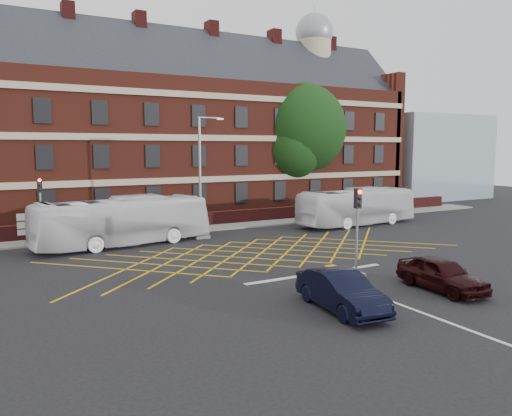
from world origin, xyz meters
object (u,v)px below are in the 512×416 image
bus_right (357,207)px  street_lamp (201,198)px  car_navy (341,291)px  traffic_light_near (357,241)px  direction_signs (27,225)px  deciduous_tree (300,135)px  bus_left (123,221)px  utility_cabinet (331,274)px  traffic_light_far (41,217)px  car_maroon (442,274)px

bus_right → street_lamp: bearing=83.1°
car_navy → street_lamp: 17.05m
car_navy → traffic_light_near: traffic_light_near is taller
direction_signs → deciduous_tree: bearing=15.5°
direction_signs → car_navy: bearing=-64.0°
bus_left → utility_cabinet: 14.84m
deciduous_tree → traffic_light_far: 25.70m
utility_cabinet → street_lamp: bearing=92.9°
deciduous_tree → bus_right: bearing=-97.8°
bus_left → car_maroon: (9.52, -16.81, -0.82)m
bus_left → deciduous_tree: deciduous_tree is taller
bus_left → traffic_light_far: (-4.42, 3.21, 0.21)m
bus_left → utility_cabinet: size_ratio=14.01×
deciduous_tree → direction_signs: bearing=-164.5°
bus_right → utility_cabinet: bus_right is taller
deciduous_tree → direction_signs: deciduous_tree is taller
traffic_light_near → bus_left: bearing=120.5°
car_maroon → street_lamp: 17.51m
direction_signs → bus_left: bearing=-24.6°
bus_right → street_lamp: street_lamp is taller
car_navy → traffic_light_near: 5.29m
traffic_light_near → traffic_light_far: same height
car_maroon → utility_cabinet: size_ratio=5.40×
street_lamp → car_maroon: bearing=-76.3°
deciduous_tree → direction_signs: (-25.23, -6.98, -6.02)m
bus_right → car_maroon: bearing=147.8°
car_maroon → direction_signs: direction_signs is taller
street_lamp → bus_right: bearing=-3.8°
bus_right → bus_left: bearing=84.6°
car_navy → car_maroon: 5.52m
bus_left → traffic_light_far: size_ratio=2.61×
traffic_light_far → utility_cabinet: size_ratio=5.36×
bus_left → direction_signs: bearing=58.4°
deciduous_tree → utility_cabinet: size_ratio=15.64×
traffic_light_far → street_lamp: bearing=-17.6°
street_lamp → traffic_light_near: bearing=-79.9°
deciduous_tree → utility_cabinet: (-13.77, -22.92, -7.00)m
car_maroon → utility_cabinet: 4.79m
car_navy → traffic_light_far: (-8.42, 19.99, 1.01)m
car_maroon → direction_signs: (-14.89, 19.26, 0.65)m
street_lamp → car_navy: bearing=-94.8°
deciduous_tree → direction_signs: 26.86m
car_maroon → utility_cabinet: (-3.43, 3.33, -0.33)m
utility_cabinet → car_maroon: bearing=-44.2°
traffic_light_near → street_lamp: size_ratio=0.52×
car_maroon → traffic_light_near: size_ratio=1.01×
bus_right → car_navy: 21.58m
traffic_light_near → utility_cabinet: size_ratio=5.36×
deciduous_tree → direction_signs: size_ratio=5.67×
bus_left → utility_cabinet: bus_left is taller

